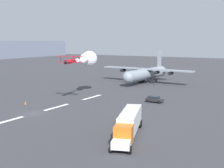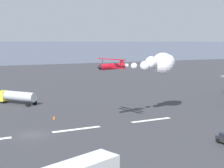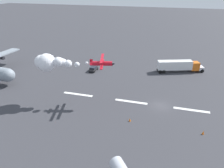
{
  "view_description": "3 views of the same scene",
  "coord_description": "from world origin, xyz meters",
  "px_view_note": "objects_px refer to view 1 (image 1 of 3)",
  "views": [
    {
      "loc": [
        -45.52,
        -45.05,
        14.8
      ],
      "look_at": [
        31.42,
        0.0,
        2.24
      ],
      "focal_mm": 50.11,
      "sensor_mm": 36.0,
      "label": 1
    },
    {
      "loc": [
        -9.7,
        -47.31,
        13.84
      ],
      "look_at": [
        14.04,
        1.52,
        6.73
      ],
      "focal_mm": 51.45,
      "sensor_mm": 36.0,
      "label": 2
    },
    {
      "loc": [
        -1.32,
        46.39,
        26.75
      ],
      "look_at": [
        11.45,
        1.62,
        4.93
      ],
      "focal_mm": 35.27,
      "sensor_mm": 36.0,
      "label": 3
    }
  ],
  "objects_px": {
    "traffic_cone_far": "(25,103)",
    "stunt_biplane_red": "(88,59)",
    "semi_truck_orange": "(129,123)",
    "followme_car_yellow": "(154,99)",
    "cargo_transport_plane": "(145,74)"
  },
  "relations": [
    {
      "from": "followme_car_yellow",
      "to": "traffic_cone_far",
      "type": "height_order",
      "value": "followme_car_yellow"
    },
    {
      "from": "traffic_cone_far",
      "to": "stunt_biplane_red",
      "type": "bearing_deg",
      "value": -11.78
    },
    {
      "from": "semi_truck_orange",
      "to": "followme_car_yellow",
      "type": "height_order",
      "value": "semi_truck_orange"
    },
    {
      "from": "stunt_biplane_red",
      "to": "semi_truck_orange",
      "type": "relative_size",
      "value": 1.22
    },
    {
      "from": "traffic_cone_far",
      "to": "semi_truck_orange",
      "type": "bearing_deg",
      "value": -106.55
    },
    {
      "from": "semi_truck_orange",
      "to": "traffic_cone_far",
      "type": "xyz_separation_m",
      "value": [
        9.46,
        31.84,
        -1.76
      ]
    },
    {
      "from": "semi_truck_orange",
      "to": "followme_car_yellow",
      "type": "bearing_deg",
      "value": 14.57
    },
    {
      "from": "cargo_transport_plane",
      "to": "stunt_biplane_red",
      "type": "xyz_separation_m",
      "value": [
        -27.53,
        4.72,
        6.45
      ]
    },
    {
      "from": "stunt_biplane_red",
      "to": "traffic_cone_far",
      "type": "height_order",
      "value": "stunt_biplane_red"
    },
    {
      "from": "cargo_transport_plane",
      "to": "semi_truck_orange",
      "type": "xyz_separation_m",
      "value": [
        -56.64,
        -23.03,
        -1.17
      ]
    },
    {
      "from": "semi_truck_orange",
      "to": "traffic_cone_far",
      "type": "height_order",
      "value": "semi_truck_orange"
    },
    {
      "from": "cargo_transport_plane",
      "to": "semi_truck_orange",
      "type": "bearing_deg",
      "value": -157.87
    },
    {
      "from": "followme_car_yellow",
      "to": "traffic_cone_far",
      "type": "xyz_separation_m",
      "value": [
        -17.37,
        24.87,
        -0.44
      ]
    },
    {
      "from": "cargo_transport_plane",
      "to": "traffic_cone_far",
      "type": "height_order",
      "value": "cargo_transport_plane"
    },
    {
      "from": "semi_truck_orange",
      "to": "traffic_cone_far",
      "type": "bearing_deg",
      "value": 73.45
    }
  ]
}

